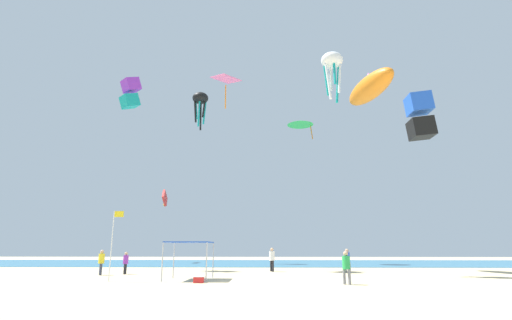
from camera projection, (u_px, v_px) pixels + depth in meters
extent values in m
cube|color=#D1BA8C|center=(251.00, 284.00, 20.91)|extent=(110.00, 110.00, 0.10)
cube|color=teal|center=(260.00, 263.00, 46.52)|extent=(110.00, 20.71, 0.03)
cylinder|color=#B2B2B7|center=(162.00, 262.00, 21.83)|extent=(0.07, 0.07, 2.20)
cylinder|color=#B2B2B7|center=(206.00, 262.00, 21.76)|extent=(0.07, 0.07, 2.20)
cylinder|color=#B2B2B7|center=(174.00, 260.00, 24.50)|extent=(0.07, 0.07, 2.20)
cylinder|color=#B2B2B7|center=(213.00, 260.00, 24.43)|extent=(0.07, 0.07, 2.20)
cube|color=blue|center=(190.00, 242.00, 23.38)|extent=(2.64, 2.81, 0.06)
cylinder|color=slate|center=(350.00, 267.00, 28.92)|extent=(0.16, 0.16, 0.82)
cylinder|color=slate|center=(346.00, 267.00, 29.08)|extent=(0.16, 0.16, 0.82)
cylinder|color=blue|center=(347.00, 257.00, 29.17)|extent=(0.43, 0.43, 0.71)
sphere|color=tan|center=(347.00, 251.00, 29.28)|extent=(0.27, 0.27, 0.27)
cylinder|color=black|center=(273.00, 266.00, 30.54)|extent=(0.17, 0.17, 0.86)
cylinder|color=black|center=(271.00, 266.00, 30.84)|extent=(0.17, 0.17, 0.86)
cylinder|color=white|center=(272.00, 256.00, 30.87)|extent=(0.45, 0.45, 0.74)
sphere|color=tan|center=(272.00, 249.00, 30.98)|extent=(0.28, 0.28, 0.28)
cylinder|color=slate|center=(349.00, 277.00, 20.01)|extent=(0.15, 0.15, 0.79)
cylinder|color=slate|center=(344.00, 277.00, 20.22)|extent=(0.15, 0.15, 0.79)
cylinder|color=green|center=(346.00, 263.00, 20.28)|extent=(0.41, 0.41, 0.68)
sphere|color=tan|center=(346.00, 254.00, 20.38)|extent=(0.26, 0.26, 0.26)
cylinder|color=black|center=(126.00, 269.00, 27.80)|extent=(0.14, 0.14, 0.72)
cylinder|color=black|center=(125.00, 269.00, 27.53)|extent=(0.14, 0.14, 0.72)
cylinder|color=purple|center=(126.00, 260.00, 27.82)|extent=(0.38, 0.38, 0.63)
sphere|color=tan|center=(126.00, 254.00, 27.91)|extent=(0.24, 0.24, 0.24)
cylinder|color=#33384C|center=(101.00, 269.00, 26.59)|extent=(0.16, 0.16, 0.79)
cylinder|color=#33384C|center=(100.00, 269.00, 26.86)|extent=(0.16, 0.16, 0.79)
cylinder|color=yellow|center=(102.00, 259.00, 26.89)|extent=(0.41, 0.41, 0.69)
sphere|color=tan|center=(102.00, 252.00, 26.99)|extent=(0.26, 0.26, 0.26)
cylinder|color=silver|center=(111.00, 246.00, 22.16)|extent=(0.06, 0.06, 4.03)
cube|color=yellow|center=(119.00, 214.00, 22.56)|extent=(0.55, 0.02, 0.35)
cube|color=red|center=(199.00, 280.00, 20.98)|extent=(0.56, 0.36, 0.32)
cube|color=white|center=(199.00, 277.00, 21.01)|extent=(0.57, 0.37, 0.03)
ellipsoid|color=black|center=(200.00, 98.00, 50.57)|extent=(2.89, 2.89, 1.53)
cylinder|color=black|center=(204.00, 109.00, 49.88)|extent=(0.44, 0.35, 2.37)
cylinder|color=teal|center=(204.00, 113.00, 50.43)|extent=(0.50, 0.39, 3.07)
cylinder|color=black|center=(201.00, 116.00, 50.68)|extent=(0.24, 0.61, 3.77)
cylinder|color=teal|center=(196.00, 111.00, 50.53)|extent=(0.44, 0.35, 2.37)
cylinder|color=black|center=(195.00, 111.00, 49.82)|extent=(0.50, 0.39, 3.07)
cylinder|color=teal|center=(199.00, 113.00, 49.42)|extent=(0.24, 0.61, 3.77)
cube|color=blue|center=(419.00, 104.00, 25.10)|extent=(1.55, 1.43, 1.38)
cube|color=black|center=(421.00, 129.00, 24.72)|extent=(1.55, 1.43, 1.38)
cone|color=green|center=(300.00, 123.00, 48.03)|extent=(3.67, 3.67, 0.59)
cylinder|color=orange|center=(311.00, 131.00, 47.92)|extent=(0.26, 1.11, 2.42)
cube|color=red|center=(165.00, 198.00, 49.59)|extent=(1.51, 4.44, 2.72)
cube|color=yellow|center=(165.00, 202.00, 49.45)|extent=(0.95, 3.37, 1.50)
ellipsoid|color=orange|center=(370.00, 88.00, 34.74)|extent=(4.15, 7.63, 2.50)
cone|color=pink|center=(369.00, 77.00, 34.99)|extent=(1.41, 1.31, 0.95)
cube|color=pink|center=(226.00, 79.00, 36.75)|extent=(3.17, 3.17, 0.48)
cylinder|color=orange|center=(226.00, 97.00, 36.34)|extent=(0.15, 0.15, 2.39)
ellipsoid|color=white|center=(332.00, 60.00, 30.99)|extent=(1.95, 1.95, 1.28)
cylinder|color=white|center=(331.00, 79.00, 31.20)|extent=(0.22, 0.39, 1.98)
cylinder|color=teal|center=(326.00, 80.00, 30.84)|extent=(0.43, 0.30, 2.57)
cylinder|color=white|center=(328.00, 81.00, 30.25)|extent=(0.45, 0.38, 3.16)
cylinder|color=teal|center=(335.00, 73.00, 30.15)|extent=(0.22, 0.39, 1.98)
cylinder|color=white|center=(339.00, 78.00, 30.38)|extent=(0.43, 0.30, 2.57)
cylinder|color=teal|center=(338.00, 84.00, 30.84)|extent=(0.45, 0.38, 3.16)
cube|color=purple|center=(131.00, 85.00, 37.28)|extent=(2.19, 2.19, 1.62)
cube|color=teal|center=(130.00, 101.00, 36.91)|extent=(2.19, 2.19, 1.62)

